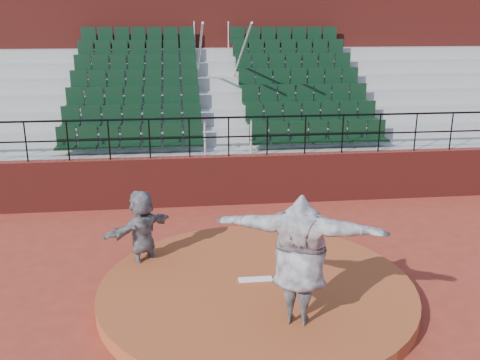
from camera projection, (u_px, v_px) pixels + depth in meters
ground at (256, 297)px, 9.42m from camera, size 90.00×90.00×0.00m
pitchers_mound at (257, 290)px, 9.38m from camera, size 5.50×5.50×0.25m
pitching_rubber at (255, 279)px, 9.48m from camera, size 0.60×0.15×0.03m
boundary_wall at (229, 180)px, 13.98m from camera, size 24.00×0.30×1.30m
wall_railing at (229, 128)px, 13.58m from camera, size 24.04×0.05×1.03m
seating_deck at (218, 124)px, 17.21m from camera, size 24.00×5.97×4.63m
press_box_facade at (209, 50)px, 20.36m from camera, size 24.00×3.00×7.10m
pitcher at (300, 259)px, 7.93m from camera, size 2.60×1.51×2.05m
fielder at (142, 231)px, 10.16m from camera, size 1.46×1.37×1.64m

